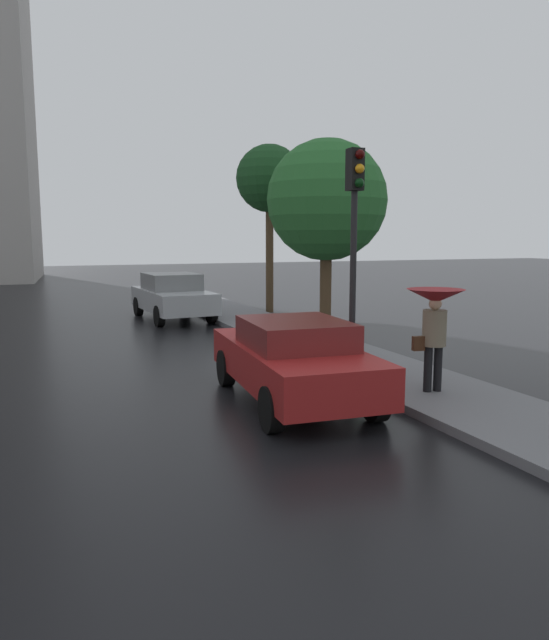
{
  "coord_description": "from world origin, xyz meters",
  "views": [
    {
      "loc": [
        -1.15,
        -0.34,
        2.7
      ],
      "look_at": [
        2.47,
        8.63,
        1.34
      ],
      "focal_mm": 33.02,
      "sensor_mm": 36.0,
      "label": 1
    }
  ],
  "objects_px": {
    "car_red_far_ahead": "(293,359)",
    "traffic_light": "(355,219)",
    "street_tree_far": "(270,180)",
    "pedestrian_with_umbrella_near": "(435,312)",
    "car_silver_near_kerb": "(173,296)",
    "street_tree_near": "(327,201)"
  },
  "relations": [
    {
      "from": "car_red_far_ahead",
      "to": "pedestrian_with_umbrella_near",
      "type": "height_order",
      "value": "pedestrian_with_umbrella_near"
    },
    {
      "from": "car_silver_near_kerb",
      "to": "car_red_far_ahead",
      "type": "relative_size",
      "value": 1.02
    },
    {
      "from": "traffic_light",
      "to": "street_tree_far",
      "type": "bearing_deg",
      "value": 76.96
    },
    {
      "from": "car_silver_near_kerb",
      "to": "traffic_light",
      "type": "bearing_deg",
      "value": -86.01
    },
    {
      "from": "street_tree_far",
      "to": "traffic_light",
      "type": "bearing_deg",
      "value": -103.04
    },
    {
      "from": "traffic_light",
      "to": "street_tree_far",
      "type": "relative_size",
      "value": 0.7
    },
    {
      "from": "street_tree_near",
      "to": "car_silver_near_kerb",
      "type": "bearing_deg",
      "value": 134.0
    },
    {
      "from": "car_red_far_ahead",
      "to": "pedestrian_with_umbrella_near",
      "type": "bearing_deg",
      "value": -14.25
    },
    {
      "from": "car_red_far_ahead",
      "to": "traffic_light",
      "type": "bearing_deg",
      "value": 33.22
    },
    {
      "from": "street_tree_near",
      "to": "street_tree_far",
      "type": "distance_m",
      "value": 4.52
    },
    {
      "from": "car_silver_near_kerb",
      "to": "car_red_far_ahead",
      "type": "height_order",
      "value": "car_silver_near_kerb"
    },
    {
      "from": "pedestrian_with_umbrella_near",
      "to": "car_silver_near_kerb",
      "type": "bearing_deg",
      "value": 108.86
    },
    {
      "from": "pedestrian_with_umbrella_near",
      "to": "street_tree_near",
      "type": "height_order",
      "value": "street_tree_near"
    },
    {
      "from": "car_red_far_ahead",
      "to": "street_tree_far",
      "type": "relative_size",
      "value": 0.72
    },
    {
      "from": "car_silver_near_kerb",
      "to": "pedestrian_with_umbrella_near",
      "type": "height_order",
      "value": "pedestrian_with_umbrella_near"
    },
    {
      "from": "car_silver_near_kerb",
      "to": "street_tree_far",
      "type": "relative_size",
      "value": 0.74
    },
    {
      "from": "traffic_light",
      "to": "street_tree_far",
      "type": "distance_m",
      "value": 10.69
    },
    {
      "from": "traffic_light",
      "to": "street_tree_near",
      "type": "xyz_separation_m",
      "value": [
        2.41,
        5.87,
        0.72
      ]
    },
    {
      "from": "car_silver_near_kerb",
      "to": "street_tree_far",
      "type": "xyz_separation_m",
      "value": [
        3.69,
        0.57,
        3.94
      ]
    },
    {
      "from": "car_red_far_ahead",
      "to": "pedestrian_with_umbrella_near",
      "type": "relative_size",
      "value": 2.51
    },
    {
      "from": "pedestrian_with_umbrella_near",
      "to": "car_red_far_ahead",
      "type": "bearing_deg",
      "value": 170.96
    },
    {
      "from": "car_red_far_ahead",
      "to": "street_tree_far",
      "type": "bearing_deg",
      "value": 74.41
    }
  ]
}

